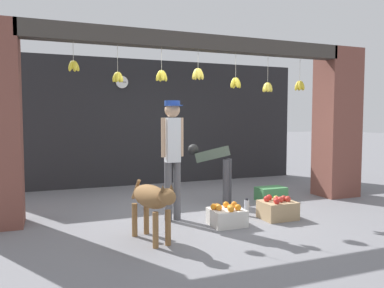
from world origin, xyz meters
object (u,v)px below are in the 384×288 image
object	(u,v)px
fruit_crate_apples	(278,209)
wall_clock	(122,82)
shopkeeper	(172,149)
water_bottle	(247,208)
produce_box_green	(271,194)
dog	(152,199)
fruit_crate_oranges	(227,216)
worker_stooping	(215,165)

from	to	relation	value
fruit_crate_apples	wall_clock	distance (m)	4.47
shopkeeper	wall_clock	xyz separation A→B (m)	(-0.16, 3.06, 1.24)
shopkeeper	water_bottle	bearing A→B (deg)	167.57
shopkeeper	water_bottle	xyz separation A→B (m)	(1.13, -0.19, -0.93)
shopkeeper	produce_box_green	distance (m)	2.38
produce_box_green	water_bottle	distance (m)	1.26
dog	fruit_crate_apples	world-z (taller)	dog
fruit_crate_apples	water_bottle	xyz separation A→B (m)	(-0.35, 0.31, -0.02)
fruit_crate_oranges	wall_clock	xyz separation A→B (m)	(-0.78, 3.59, 2.16)
dog	fruit_crate_oranges	distance (m)	1.25
worker_stooping	water_bottle	bearing A→B (deg)	-128.19
shopkeeper	produce_box_green	xyz separation A→B (m)	(2.10, 0.62, -0.93)
fruit_crate_oranges	water_bottle	size ratio (longest dim) A/B	1.67
produce_box_green	water_bottle	size ratio (longest dim) A/B	1.93
dog	shopkeeper	xyz separation A→B (m)	(0.53, 0.83, 0.53)
fruit_crate_oranges	fruit_crate_apples	xyz separation A→B (m)	(0.86, 0.03, 0.01)
shopkeeper	fruit_crate_apples	size ratio (longest dim) A/B	3.52
dog	water_bottle	size ratio (longest dim) A/B	3.68
fruit_crate_oranges	worker_stooping	bearing A→B (deg)	72.26
water_bottle	wall_clock	world-z (taller)	wall_clock
fruit_crate_apples	wall_clock	size ratio (longest dim) A/B	1.76
fruit_crate_apples	produce_box_green	world-z (taller)	fruit_crate_apples
dog	produce_box_green	bearing A→B (deg)	104.73
fruit_crate_oranges	produce_box_green	size ratio (longest dim) A/B	0.87
dog	worker_stooping	bearing A→B (deg)	120.91
water_bottle	wall_clock	size ratio (longest dim) A/B	0.96
worker_stooping	fruit_crate_apples	size ratio (longest dim) A/B	2.09
shopkeeper	fruit_crate_apples	distance (m)	1.81
shopkeeper	worker_stooping	xyz separation A→B (m)	(1.03, 0.73, -0.36)
fruit_crate_apples	water_bottle	bearing A→B (deg)	138.91
dog	shopkeeper	world-z (taller)	shopkeeper
produce_box_green	fruit_crate_oranges	bearing A→B (deg)	-141.95
dog	shopkeeper	bearing A→B (deg)	133.31
dog	fruit_crate_oranges	bearing A→B (deg)	90.35
fruit_crate_oranges	water_bottle	distance (m)	0.61
worker_stooping	fruit_crate_apples	world-z (taller)	worker_stooping
fruit_crate_oranges	fruit_crate_apples	distance (m)	0.86
shopkeeper	worker_stooping	distance (m)	1.31
wall_clock	fruit_crate_oranges	bearing A→B (deg)	-77.78
fruit_crate_apples	wall_clock	bearing A→B (deg)	114.75
dog	produce_box_green	world-z (taller)	dog
worker_stooping	water_bottle	distance (m)	1.09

